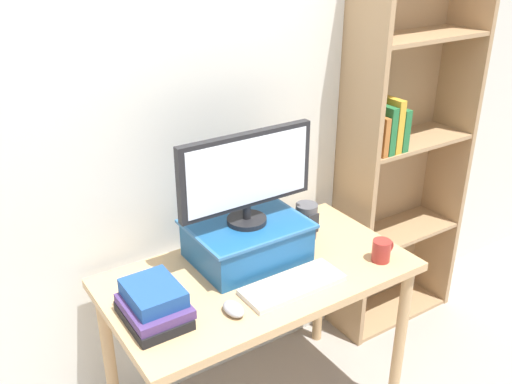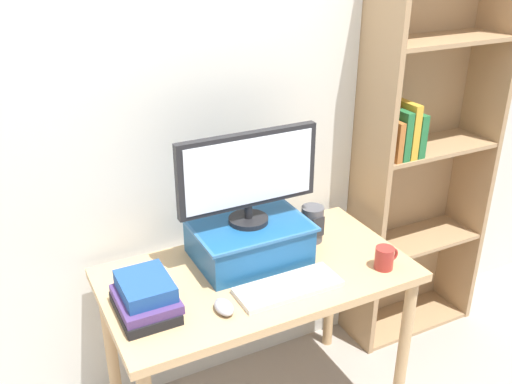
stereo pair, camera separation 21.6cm
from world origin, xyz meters
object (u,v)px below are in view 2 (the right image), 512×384
computer_monitor (248,174)px  desk_speaker (312,224)px  book_stack (145,297)px  bookshelf_unit (421,145)px  keyboard (288,287)px  riser_box (248,238)px  coffee_mug (385,258)px  computer_mouse (224,307)px  desk (258,292)px

computer_monitor → desk_speaker: computer_monitor is taller
book_stack → bookshelf_unit: bearing=12.0°
keyboard → desk_speaker: size_ratio=2.53×
riser_box → computer_monitor: 0.29m
coffee_mug → keyboard: bearing=174.2°
book_stack → coffee_mug: 0.94m
computer_monitor → coffee_mug: 0.64m
coffee_mug → bookshelf_unit: bearing=39.7°
computer_monitor → coffee_mug: (0.45, -0.32, -0.33)m
riser_box → computer_mouse: (-0.24, -0.29, -0.07)m
keyboard → computer_mouse: computer_mouse is taller
book_stack → coffee_mug: size_ratio=2.44×
book_stack → riser_box: bearing=18.5°
desk → computer_monitor: computer_monitor is taller
book_stack → desk_speaker: desk_speaker is taller
bookshelf_unit → desk_speaker: bookshelf_unit is taller
keyboard → coffee_mug: size_ratio=3.83×
desk → coffee_mug: bearing=-24.1°
keyboard → book_stack: bearing=167.4°
computer_monitor → coffee_mug: bearing=-35.4°
desk → coffee_mug: coffee_mug is taller
riser_box → keyboard: size_ratio=1.15×
desk → computer_monitor: (0.01, 0.11, 0.47)m
computer_monitor → coffee_mug: computer_monitor is taller
bookshelf_unit → riser_box: 1.05m
book_stack → desk: bearing=6.0°
desk_speaker → desk: bearing=-160.5°
bookshelf_unit → coffee_mug: bearing=-140.3°
book_stack → computer_mouse: bearing=-27.3°
keyboard → computer_mouse: (-0.27, -0.01, 0.01)m
desk_speaker → coffee_mug: bearing=-66.2°
keyboard → book_stack: size_ratio=1.57×
bookshelf_unit → riser_box: bearing=-171.2°
desk → desk_speaker: desk_speaker is taller
bookshelf_unit → coffee_mug: bookshelf_unit is taller
keyboard → coffee_mug: bearing=-5.8°
bookshelf_unit → computer_monitor: size_ratio=3.55×
bookshelf_unit → coffee_mug: size_ratio=19.52×
riser_box → computer_mouse: 0.38m
computer_mouse → book_stack: (-0.24, 0.13, 0.04)m
book_stack → computer_monitor: bearing=18.4°
keyboard → desk: bearing=105.2°
bookshelf_unit → computer_monitor: 1.04m
bookshelf_unit → keyboard: bearing=-156.3°
keyboard → coffee_mug: 0.42m
keyboard → desk_speaker: (0.28, 0.28, 0.07)m
riser_box → coffee_mug: (0.45, -0.32, -0.04)m
bookshelf_unit → keyboard: bookshelf_unit is taller
coffee_mug → desk_speaker: desk_speaker is taller
desk → computer_mouse: size_ratio=11.71×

